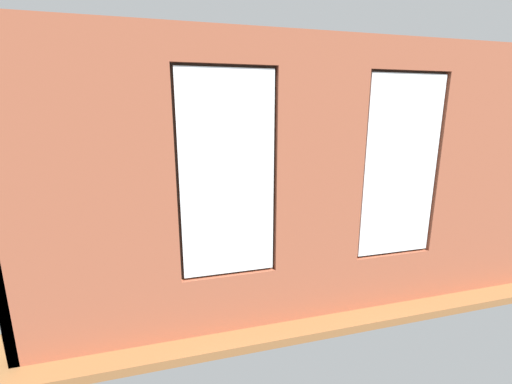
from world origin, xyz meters
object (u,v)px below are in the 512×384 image
at_px(table_plant_small, 235,208).
at_px(potted_plant_corner_far_left, 459,233).
at_px(tv_flatscreen, 90,200).
at_px(potted_plant_foreground_right, 124,192).
at_px(potted_plant_between_couches, 382,232).
at_px(cup_ceramic, 225,215).
at_px(candle_jar, 251,213).
at_px(remote_gray, 262,210).
at_px(couch_by_window, 297,266).
at_px(papasan_chair, 234,192).
at_px(remote_silver, 245,214).
at_px(potted_plant_by_left_couch, 321,193).
at_px(media_console, 94,238).
at_px(coffee_table, 245,217).
at_px(couch_left, 365,209).
at_px(potted_plant_beside_window_right, 172,263).

bearing_deg(table_plant_small, potted_plant_corner_far_left, 142.55).
relative_size(tv_flatscreen, potted_plant_corner_far_left, 1.30).
xyz_separation_m(potted_plant_corner_far_left, potted_plant_foreground_right, (5.33, -4.49, -0.04)).
bearing_deg(potted_plant_between_couches, potted_plant_corner_far_left, 173.06).
bearing_deg(cup_ceramic, candle_jar, 180.00).
relative_size(remote_gray, potted_plant_foreground_right, 0.21).
bearing_deg(potted_plant_corner_far_left, couch_by_window, -2.15).
distance_m(table_plant_small, papasan_chair, 1.89).
height_order(remote_silver, potted_plant_by_left_couch, potted_plant_by_left_couch).
height_order(candle_jar, potted_plant_by_left_couch, potted_plant_by_left_couch).
xyz_separation_m(cup_ceramic, media_console, (2.32, 0.03, -0.22)).
bearing_deg(candle_jar, table_plant_small, -35.81).
bearing_deg(couch_by_window, tv_flatscreen, -34.37).
height_order(remote_silver, media_console, media_console).
relative_size(coffee_table, tv_flatscreen, 1.16).
bearing_deg(remote_gray, potted_plant_foreground_right, -105.12).
bearing_deg(candle_jar, couch_by_window, 93.45).
distance_m(couch_by_window, couch_left, 3.37).
relative_size(couch_by_window, potted_plant_foreground_right, 2.23).
distance_m(candle_jar, potted_plant_between_couches, 2.50).
bearing_deg(cup_ceramic, couch_by_window, 107.29).
bearing_deg(potted_plant_corner_far_left, candle_jar, -37.61).
xyz_separation_m(potted_plant_beside_window_right, potted_plant_corner_far_left, (-4.36, -0.00, -0.04)).
bearing_deg(potted_plant_foreground_right, potted_plant_beside_window_right, 102.16).
bearing_deg(candle_jar, couch_left, -176.05).
height_order(cup_ceramic, potted_plant_foreground_right, potted_plant_foreground_right).
xyz_separation_m(cup_ceramic, candle_jar, (-0.52, 0.00, 0.00)).
bearing_deg(couch_left, couch_by_window, -45.91).
xyz_separation_m(couch_left, media_console, (5.48, 0.22, -0.04)).
bearing_deg(potted_plant_by_left_couch, table_plant_small, 28.10).
relative_size(coffee_table, potted_plant_beside_window_right, 1.03).
bearing_deg(potted_plant_by_left_couch, candle_jar, 34.51).
height_order(candle_jar, potted_plant_foreground_right, potted_plant_foreground_right).
bearing_deg(table_plant_small, candle_jar, 144.19).
relative_size(candle_jar, media_console, 0.10).
xyz_separation_m(couch_by_window, cup_ceramic, (0.64, -2.05, 0.18)).
relative_size(table_plant_small, potted_plant_beside_window_right, 0.16).
distance_m(remote_silver, potted_plant_between_couches, 2.66).
distance_m(potted_plant_beside_window_right, potted_plant_foreground_right, 4.60).
bearing_deg(tv_flatscreen, potted_plant_beside_window_right, 120.82).
bearing_deg(potted_plant_beside_window_right, potted_plant_corner_far_left, -179.95).
height_order(remote_silver, potted_plant_foreground_right, potted_plant_foreground_right).
xyz_separation_m(couch_left, candle_jar, (2.64, 0.18, 0.18)).
relative_size(papasan_chair, potted_plant_beside_window_right, 0.82).
height_order(candle_jar, media_console, media_console).
bearing_deg(couch_by_window, potted_plant_foreground_right, -58.83).
bearing_deg(couch_left, remote_silver, -85.92).
relative_size(cup_ceramic, potted_plant_beside_window_right, 0.08).
bearing_deg(potted_plant_corner_far_left, potted_plant_beside_window_right, 0.05).
bearing_deg(remote_silver, table_plant_small, -93.33).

